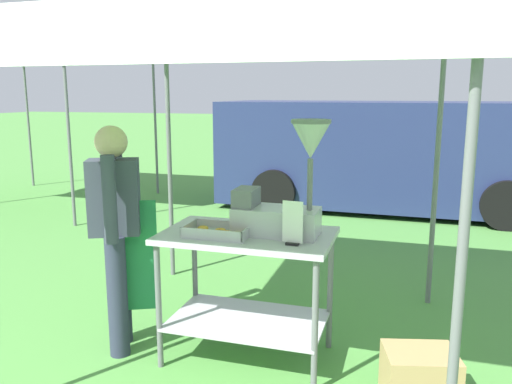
{
  "coord_description": "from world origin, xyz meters",
  "views": [
    {
      "loc": [
        1.31,
        -1.96,
        1.82
      ],
      "look_at": [
        0.29,
        1.4,
        1.14
      ],
      "focal_mm": 35.96,
      "sensor_mm": 36.0,
      "label": 1
    }
  ],
  "objects_px": {
    "stall_canopy": "(251,42)",
    "menu_sign": "(293,226)",
    "donut_cart": "(248,267)",
    "supply_crate": "(419,380)",
    "van_navy": "(387,153)",
    "vendor": "(117,227)",
    "neighbour_tent": "(37,53)",
    "donut_fryer": "(284,194)",
    "donut_tray": "(218,233)"
  },
  "relations": [
    {
      "from": "donut_fryer",
      "to": "neighbour_tent",
      "type": "distance_m",
      "value": 6.51
    },
    {
      "from": "menu_sign",
      "to": "stall_canopy",
      "type": "bearing_deg",
      "value": 141.65
    },
    {
      "from": "donut_tray",
      "to": "vendor",
      "type": "distance_m",
      "value": 0.75
    },
    {
      "from": "donut_cart",
      "to": "van_navy",
      "type": "height_order",
      "value": "van_navy"
    },
    {
      "from": "stall_canopy",
      "to": "donut_cart",
      "type": "distance_m",
      "value": 1.49
    },
    {
      "from": "stall_canopy",
      "to": "donut_cart",
      "type": "bearing_deg",
      "value": -90.0
    },
    {
      "from": "donut_fryer",
      "to": "van_navy",
      "type": "height_order",
      "value": "van_navy"
    },
    {
      "from": "vendor",
      "to": "neighbour_tent",
      "type": "distance_m",
      "value": 5.84
    },
    {
      "from": "donut_fryer",
      "to": "menu_sign",
      "type": "distance_m",
      "value": 0.28
    },
    {
      "from": "donut_tray",
      "to": "van_navy",
      "type": "height_order",
      "value": "van_navy"
    },
    {
      "from": "stall_canopy",
      "to": "van_navy",
      "type": "xyz_separation_m",
      "value": [
        0.67,
        5.12,
        -1.27
      ]
    },
    {
      "from": "donut_fryer",
      "to": "menu_sign",
      "type": "height_order",
      "value": "donut_fryer"
    },
    {
      "from": "menu_sign",
      "to": "vendor",
      "type": "distance_m",
      "value": 1.27
    },
    {
      "from": "donut_cart",
      "to": "menu_sign",
      "type": "xyz_separation_m",
      "value": [
        0.35,
        -0.18,
        0.36
      ]
    },
    {
      "from": "stall_canopy",
      "to": "neighbour_tent",
      "type": "height_order",
      "value": "neighbour_tent"
    },
    {
      "from": "supply_crate",
      "to": "neighbour_tent",
      "type": "bearing_deg",
      "value": 144.69
    },
    {
      "from": "van_navy",
      "to": "menu_sign",
      "type": "bearing_deg",
      "value": -93.43
    },
    {
      "from": "donut_fryer",
      "to": "donut_tray",
      "type": "bearing_deg",
      "value": -159.95
    },
    {
      "from": "stall_canopy",
      "to": "supply_crate",
      "type": "relative_size",
      "value": 5.66
    },
    {
      "from": "donut_cart",
      "to": "supply_crate",
      "type": "xyz_separation_m",
      "value": [
        1.14,
        -0.28,
        -0.48
      ]
    },
    {
      "from": "donut_tray",
      "to": "neighbour_tent",
      "type": "xyz_separation_m",
      "value": [
        -4.64,
        4.06,
        1.52
      ]
    },
    {
      "from": "stall_canopy",
      "to": "menu_sign",
      "type": "xyz_separation_m",
      "value": [
        0.35,
        -0.28,
        -1.13
      ]
    },
    {
      "from": "donut_fryer",
      "to": "neighbour_tent",
      "type": "relative_size",
      "value": 0.26
    },
    {
      "from": "stall_canopy",
      "to": "vendor",
      "type": "xyz_separation_m",
      "value": [
        -0.91,
        -0.24,
        -1.24
      ]
    },
    {
      "from": "donut_tray",
      "to": "van_navy",
      "type": "xyz_separation_m",
      "value": [
        0.84,
        5.35,
        -0.04
      ]
    },
    {
      "from": "donut_fryer",
      "to": "supply_crate",
      "type": "distance_m",
      "value": 1.37
    },
    {
      "from": "donut_cart",
      "to": "menu_sign",
      "type": "distance_m",
      "value": 0.53
    },
    {
      "from": "neighbour_tent",
      "to": "stall_canopy",
      "type": "bearing_deg",
      "value": -38.61
    },
    {
      "from": "menu_sign",
      "to": "van_navy",
      "type": "bearing_deg",
      "value": 86.57
    },
    {
      "from": "vendor",
      "to": "neighbour_tent",
      "type": "bearing_deg",
      "value": 133.68
    },
    {
      "from": "donut_tray",
      "to": "supply_crate",
      "type": "relative_size",
      "value": 0.9
    },
    {
      "from": "donut_tray",
      "to": "menu_sign",
      "type": "xyz_separation_m",
      "value": [
        0.51,
        -0.06,
        0.1
      ]
    },
    {
      "from": "vendor",
      "to": "van_navy",
      "type": "bearing_deg",
      "value": 73.52
    },
    {
      "from": "donut_cart",
      "to": "neighbour_tent",
      "type": "relative_size",
      "value": 0.39
    },
    {
      "from": "donut_tray",
      "to": "menu_sign",
      "type": "relative_size",
      "value": 1.54
    },
    {
      "from": "donut_tray",
      "to": "menu_sign",
      "type": "bearing_deg",
      "value": -6.22
    },
    {
      "from": "vendor",
      "to": "donut_tray",
      "type": "bearing_deg",
      "value": 1.3
    },
    {
      "from": "donut_cart",
      "to": "supply_crate",
      "type": "height_order",
      "value": "donut_cart"
    },
    {
      "from": "vendor",
      "to": "stall_canopy",
      "type": "bearing_deg",
      "value": 14.59
    },
    {
      "from": "van_navy",
      "to": "vendor",
      "type": "bearing_deg",
      "value": -106.48
    },
    {
      "from": "menu_sign",
      "to": "supply_crate",
      "type": "distance_m",
      "value": 1.16
    },
    {
      "from": "donut_tray",
      "to": "van_navy",
      "type": "bearing_deg",
      "value": 81.09
    },
    {
      "from": "menu_sign",
      "to": "van_navy",
      "type": "relative_size",
      "value": 0.05
    },
    {
      "from": "menu_sign",
      "to": "vendor",
      "type": "height_order",
      "value": "vendor"
    },
    {
      "from": "donut_fryer",
      "to": "supply_crate",
      "type": "relative_size",
      "value": 1.61
    },
    {
      "from": "van_navy",
      "to": "stall_canopy",
      "type": "bearing_deg",
      "value": -97.49
    },
    {
      "from": "stall_canopy",
      "to": "donut_tray",
      "type": "distance_m",
      "value": 1.25
    },
    {
      "from": "stall_canopy",
      "to": "vendor",
      "type": "height_order",
      "value": "stall_canopy"
    },
    {
      "from": "van_navy",
      "to": "donut_fryer",
      "type": "bearing_deg",
      "value": -94.7
    },
    {
      "from": "donut_cart",
      "to": "menu_sign",
      "type": "relative_size",
      "value": 4.15
    }
  ]
}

